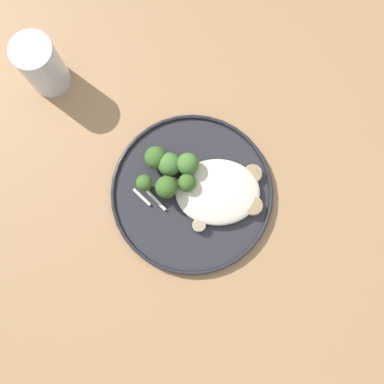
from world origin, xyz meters
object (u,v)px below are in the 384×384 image
at_px(seared_scallop_on_noodles, 252,174).
at_px(broccoli_floret_split_head, 156,158).
at_px(seared_scallop_large_seared, 216,193).
at_px(seared_scallop_right_edge, 199,225).
at_px(broccoli_floret_front_edge, 187,183).
at_px(seared_scallop_tilted_round, 253,206).
at_px(seared_scallop_center_golden, 235,180).
at_px(seared_scallop_front_small, 199,190).
at_px(dinner_plate, 192,193).
at_px(broccoli_floret_left_leaning, 144,183).
at_px(broccoli_floret_small_sprig, 188,164).
at_px(water_glass, 43,67).
at_px(broccoli_floret_center_pile, 169,164).
at_px(broccoli_floret_right_tilted, 167,187).

height_order(seared_scallop_on_noodles, broccoli_floret_split_head, broccoli_floret_split_head).
relative_size(seared_scallop_large_seared, broccoli_floret_split_head, 0.62).
relative_size(seared_scallop_right_edge, broccoli_floret_front_edge, 0.46).
relative_size(seared_scallop_tilted_round, seared_scallop_on_noodles, 0.98).
height_order(seared_scallop_center_golden, broccoli_floret_split_head, broccoli_floret_split_head).
relative_size(seared_scallop_large_seared, seared_scallop_front_small, 1.24).
xyz_separation_m(dinner_plate, broccoli_floret_left_leaning, (0.08, -0.01, 0.03)).
height_order(seared_scallop_tilted_round, seared_scallop_large_seared, same).
height_order(seared_scallop_center_golden, broccoli_floret_small_sprig, broccoli_floret_small_sprig).
relative_size(seared_scallop_front_small, broccoli_floret_front_edge, 0.50).
bearing_deg(seared_scallop_large_seared, water_glass, -35.70).
relative_size(dinner_plate, seared_scallop_right_edge, 12.32).
bearing_deg(broccoli_floret_left_leaning, broccoli_floret_front_edge, -179.50).
xyz_separation_m(seared_scallop_on_noodles, broccoli_floret_split_head, (0.17, -0.02, 0.02)).
bearing_deg(broccoli_floret_front_edge, seared_scallop_center_golden, -173.88).
height_order(dinner_plate, seared_scallop_front_small, seared_scallop_front_small).
distance_m(seared_scallop_center_golden, broccoli_floret_center_pile, 0.12).
xyz_separation_m(seared_scallop_on_noodles, broccoli_floret_small_sprig, (0.11, -0.01, 0.03)).
height_order(seared_scallop_right_edge, water_glass, water_glass).
relative_size(broccoli_floret_small_sprig, broccoli_floret_front_edge, 1.15).
relative_size(seared_scallop_tilted_round, broccoli_floret_right_tilted, 0.55).
bearing_deg(seared_scallop_front_small, seared_scallop_on_noodles, -163.12).
bearing_deg(broccoli_floret_center_pile, seared_scallop_tilted_round, 154.34).
xyz_separation_m(seared_scallop_right_edge, broccoli_floret_split_head, (0.08, -0.12, 0.02)).
height_order(dinner_plate, broccoli_floret_front_edge, broccoli_floret_front_edge).
height_order(seared_scallop_right_edge, broccoli_floret_right_tilted, broccoli_floret_right_tilted).
height_order(seared_scallop_on_noodles, broccoli_floret_front_edge, broccoli_floret_front_edge).
distance_m(broccoli_floret_left_leaning, water_glass, 0.28).
xyz_separation_m(seared_scallop_large_seared, seared_scallop_right_edge, (0.03, 0.06, -0.00)).
distance_m(dinner_plate, broccoli_floret_split_head, 0.09).
height_order(seared_scallop_tilted_round, broccoli_floret_right_tilted, broccoli_floret_right_tilted).
xyz_separation_m(seared_scallop_large_seared, seared_scallop_on_noodles, (-0.07, -0.03, -0.00)).
height_order(seared_scallop_large_seared, broccoli_floret_right_tilted, broccoli_floret_right_tilted).
bearing_deg(broccoli_floret_left_leaning, seared_scallop_on_noodles, -173.52).
height_order(seared_scallop_on_noodles, broccoli_floret_right_tilted, broccoli_floret_right_tilted).
distance_m(seared_scallop_large_seared, seared_scallop_right_edge, 0.06).
distance_m(seared_scallop_front_small, broccoli_floret_right_tilted, 0.06).
bearing_deg(seared_scallop_front_small, broccoli_floret_left_leaning, -4.36).
height_order(dinner_plate, broccoli_floret_center_pile, broccoli_floret_center_pile).
distance_m(seared_scallop_center_golden, seared_scallop_on_noodles, 0.03).
relative_size(seared_scallop_large_seared, seared_scallop_on_noodles, 0.96).
xyz_separation_m(broccoli_floret_right_tilted, broccoli_floret_small_sprig, (-0.04, -0.04, -0.00)).
bearing_deg(seared_scallop_tilted_round, broccoli_floret_right_tilted, -10.75).
relative_size(seared_scallop_on_noodles, broccoli_floret_front_edge, 0.65).
xyz_separation_m(seared_scallop_tilted_round, broccoli_floret_center_pile, (0.15, -0.07, 0.02)).
bearing_deg(seared_scallop_center_golden, seared_scallop_large_seared, 34.22).
xyz_separation_m(seared_scallop_tilted_round, broccoli_floret_right_tilted, (0.15, -0.03, 0.03)).
distance_m(seared_scallop_on_noodles, broccoli_floret_center_pile, 0.15).
distance_m(seared_scallop_tilted_round, broccoli_floret_small_sprig, 0.14).
height_order(seared_scallop_center_golden, seared_scallop_right_edge, seared_scallop_center_golden).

